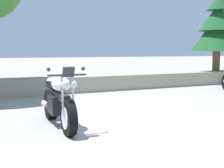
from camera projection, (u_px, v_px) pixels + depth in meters
ground_plane at (136, 121)px, 6.20m from camera, size 120.00×120.00×0.00m
stone_wall at (67, 85)px, 10.48m from camera, size 36.00×0.80×0.55m
motorcycle_white_centre at (59, 101)px, 5.72m from camera, size 0.67×2.06×1.18m
pine_tree_mid_right at (217, 27)px, 13.39m from camera, size 2.26×2.26×3.39m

